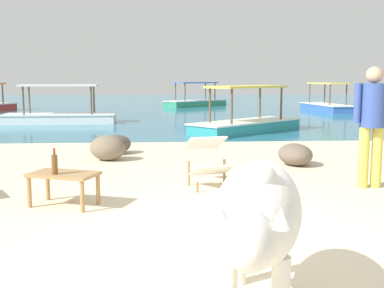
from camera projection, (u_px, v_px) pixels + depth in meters
The scene contains 14 objects.
sand_beach at pixel (206, 254), 4.03m from camera, with size 18.00×14.00×0.04m, color beige.
water_surface at pixel (169, 106), 25.79m from camera, with size 60.00×36.00×0.03m, color teal.
cow at pixel (258, 212), 2.87m from camera, with size 0.85×1.80×1.00m.
low_bench_table at pixel (64, 178), 5.44m from camera, with size 0.87×0.68×0.39m.
bottle at pixel (55, 164), 5.33m from camera, with size 0.07×0.07×0.30m.
deck_chair_near at pixel (208, 158), 6.49m from camera, with size 0.69×0.86×0.68m.
person_standing at pixel (372, 118), 6.28m from camera, with size 0.51×0.32×1.62m.
shore_rock_large at pixel (108, 148), 8.49m from camera, with size 0.66×0.52×0.45m, color #756651.
shore_rock_medium at pixel (295, 154), 8.03m from camera, with size 0.71×0.55×0.37m, color #6B5B4C.
shore_rock_small at pixel (116, 144), 9.23m from camera, with size 0.67×0.48×0.37m, color brown.
boat_blue at pixel (327, 105), 21.79m from camera, with size 1.53×3.77×1.29m.
boat_white at pixel (60, 115), 15.79m from camera, with size 3.70×1.25×1.29m.
boat_green at pixel (196, 101), 25.55m from camera, with size 3.61×3.16×1.29m.
boat_teal at pixel (247, 122), 13.17m from camera, with size 3.54×3.27×1.29m.
Camera 1 is at (-0.36, -3.85, 1.50)m, focal length 44.27 mm.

